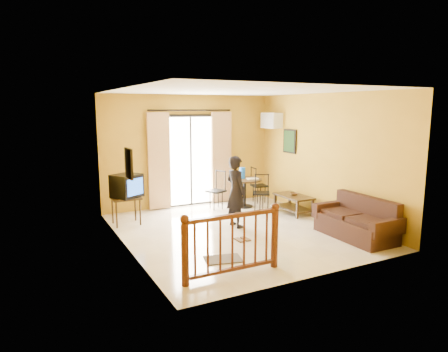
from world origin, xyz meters
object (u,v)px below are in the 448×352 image
dining_table (245,185)px  sofa (357,222)px  standing_person (236,192)px  television (127,186)px  coffee_table (293,201)px

dining_table → sofa: bearing=-76.8°
standing_person → dining_table: bearing=-44.1°
television → sofa: (3.72, -2.92, -0.55)m
sofa → standing_person: standing_person is taller
television → coffee_table: size_ratio=0.73×
dining_table → standing_person: 1.72m
television → dining_table: (3.00, 0.17, -0.27)m
television → dining_table: bearing=-27.3°
sofa → coffee_table: bearing=91.0°
television → sofa: 4.76m
sofa → dining_table: bearing=104.1°
coffee_table → standing_person: bearing=-169.9°
dining_table → coffee_table: 1.32m
coffee_table → sofa: (0.00, -2.02, 0.00)m
sofa → standing_person: 2.48m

